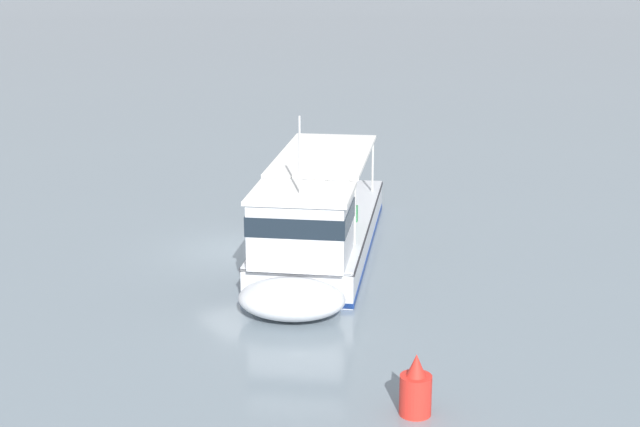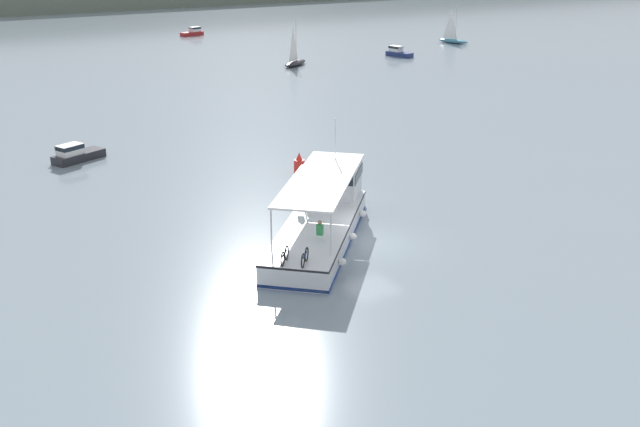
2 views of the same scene
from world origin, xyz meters
name	(u,v)px [view 2 (image 2 of 2)]	position (x,y,z in m)	size (l,w,h in m)	color
ground_plane	(372,243)	(0.00, 0.00, 0.00)	(400.00, 400.00, 0.00)	gray
ferry_main	(324,214)	(-1.29, 2.55, 1.01)	(10.90, 11.43, 5.32)	silver
motorboat_near_port	(398,52)	(37.96, 48.44, 0.54)	(2.05, 3.80, 1.26)	navy
motorboat_off_stern	(193,32)	(23.51, 81.49, 0.54)	(3.82, 2.24, 1.26)	maroon
sailboat_mid_channel	(453,39)	(51.98, 54.10, 0.54)	(2.66, 5.00, 5.40)	teal
sailboat_off_bow	(295,61)	(23.13, 48.89, 0.54)	(4.73, 3.91, 5.40)	#232328
motorboat_horizon_east	(75,154)	(-9.09, 22.30, 0.54)	(3.82, 2.59, 1.26)	#232328
channel_buoy	(299,165)	(2.63, 12.02, 0.57)	(0.70, 0.70, 1.40)	red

